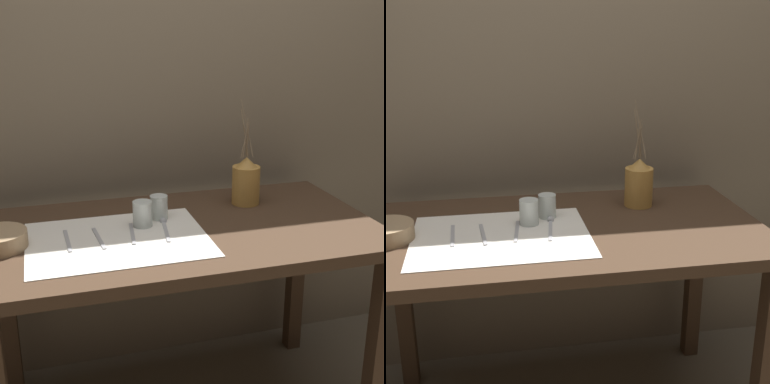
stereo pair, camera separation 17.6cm
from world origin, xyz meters
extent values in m
cube|color=#7A6B56|center=(0.00, 0.47, 1.20)|extent=(7.00, 0.06, 2.40)
cube|color=#422D1E|center=(0.00, 0.00, 0.75)|extent=(1.33, 0.73, 0.04)
cube|color=#422D1E|center=(0.60, -0.30, 0.36)|extent=(0.06, 0.06, 0.73)
cube|color=#422D1E|center=(-0.60, 0.30, 0.36)|extent=(0.06, 0.06, 0.73)
cube|color=#422D1E|center=(0.60, 0.30, 0.36)|extent=(0.06, 0.06, 0.73)
cube|color=white|center=(-0.22, -0.05, 0.77)|extent=(0.56, 0.44, 0.00)
cylinder|color=#B7843D|center=(0.30, 0.17, 0.84)|extent=(0.10, 0.10, 0.14)
cone|color=#B7843D|center=(0.30, 0.17, 0.93)|extent=(0.08, 0.08, 0.04)
cylinder|color=#847056|center=(0.29, 0.17, 1.01)|extent=(0.03, 0.02, 0.12)
cylinder|color=#847056|center=(0.29, 0.17, 1.04)|extent=(0.03, 0.01, 0.18)
cylinder|color=#847056|center=(0.28, 0.15, 1.02)|extent=(0.02, 0.02, 0.15)
cylinder|color=#847056|center=(0.30, 0.16, 1.01)|extent=(0.01, 0.03, 0.12)
cylinder|color=#847056|center=(0.29, 0.16, 1.01)|extent=(0.03, 0.01, 0.13)
cylinder|color=#847056|center=(0.30, 0.18, 1.05)|extent=(0.04, 0.05, 0.21)
cylinder|color=silver|center=(-0.12, 0.04, 0.81)|extent=(0.06, 0.06, 0.09)
cylinder|color=silver|center=(-0.05, 0.09, 0.81)|extent=(0.06, 0.06, 0.08)
cube|color=#A8A8AD|center=(-0.37, -0.02, 0.77)|extent=(0.02, 0.18, 0.00)
cube|color=#A8A8AD|center=(-0.28, -0.03, 0.77)|extent=(0.03, 0.18, 0.00)
cube|color=#A8A8AD|center=(-0.17, -0.02, 0.77)|extent=(0.03, 0.18, 0.00)
cube|color=#A8A8AD|center=(-0.06, -0.03, 0.77)|extent=(0.04, 0.18, 0.00)
sphere|color=#A8A8AD|center=(-0.05, 0.05, 0.78)|extent=(0.02, 0.02, 0.02)
camera|label=1|loc=(-0.43, -1.61, 1.43)|focal=50.00mm
camera|label=2|loc=(-0.26, -1.65, 1.43)|focal=50.00mm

